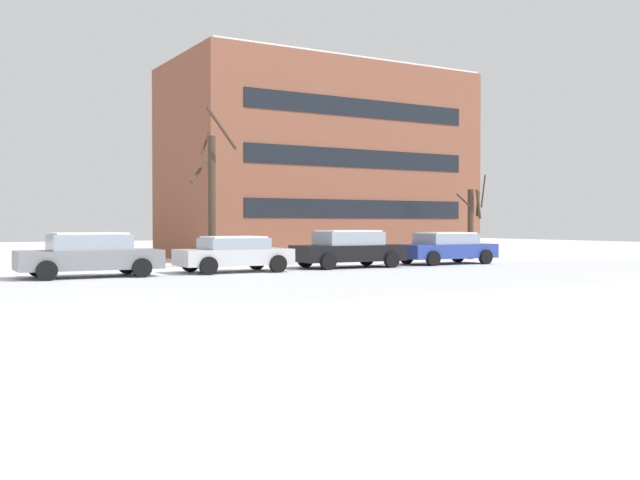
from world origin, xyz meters
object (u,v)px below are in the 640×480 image
at_px(parked_car_gray, 89,255).
at_px(parked_car_silver, 234,254).
at_px(parked_car_blue, 446,248).
at_px(parked_car_black, 348,249).

relative_size(parked_car_gray, parked_car_silver, 1.12).
bearing_deg(parked_car_blue, parked_car_silver, -178.40).
relative_size(parked_car_silver, parked_car_blue, 0.92).
xyz_separation_m(parked_car_black, parked_car_blue, (5.14, 0.04, -0.04)).
height_order(parked_car_gray, parked_car_silver, parked_car_gray).
xyz_separation_m(parked_car_gray, parked_car_blue, (15.41, 0.15, -0.03)).
bearing_deg(parked_car_gray, parked_car_blue, 0.56).
xyz_separation_m(parked_car_gray, parked_car_silver, (5.14, -0.14, -0.07)).
bearing_deg(parked_car_black, parked_car_silver, -177.28).
relative_size(parked_car_black, parked_car_blue, 1.02).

